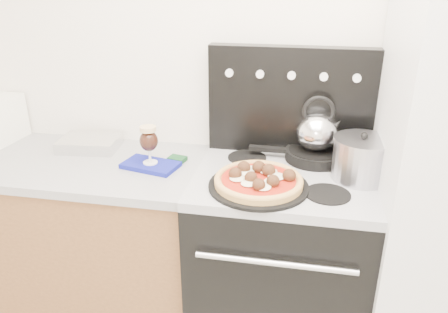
% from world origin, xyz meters
% --- Properties ---
extents(room_shell, '(3.52, 3.01, 2.52)m').
position_xyz_m(room_shell, '(0.00, 0.29, 1.25)').
color(room_shell, '#B7B4AA').
rests_on(room_shell, ground).
extents(base_cabinet, '(1.45, 0.60, 0.86)m').
position_xyz_m(base_cabinet, '(-1.02, 1.20, 0.43)').
color(base_cabinet, brown).
rests_on(base_cabinet, ground).
extents(countertop, '(1.48, 0.63, 0.04)m').
position_xyz_m(countertop, '(-1.02, 1.20, 0.88)').
color(countertop, '#A1A1A4').
rests_on(countertop, base_cabinet).
extents(stove_body, '(0.76, 0.65, 0.88)m').
position_xyz_m(stove_body, '(0.08, 1.18, 0.44)').
color(stove_body, black).
rests_on(stove_body, ground).
extents(cooktop, '(0.76, 0.65, 0.04)m').
position_xyz_m(cooktop, '(0.08, 1.18, 0.90)').
color(cooktop, '#ADADB2').
rests_on(cooktop, stove_body).
extents(backguard, '(0.76, 0.08, 0.50)m').
position_xyz_m(backguard, '(0.08, 1.45, 1.17)').
color(backguard, black).
rests_on(backguard, cooktop).
extents(foil_sheet, '(0.30, 0.24, 0.06)m').
position_xyz_m(foil_sheet, '(-0.90, 1.34, 0.93)').
color(foil_sheet, white).
rests_on(foil_sheet, countertop).
extents(oven_mitt, '(0.27, 0.19, 0.02)m').
position_xyz_m(oven_mitt, '(-0.52, 1.18, 0.91)').
color(oven_mitt, navy).
rests_on(oven_mitt, countertop).
extents(beer_glass, '(0.10, 0.10, 0.18)m').
position_xyz_m(beer_glass, '(-0.52, 1.18, 1.01)').
color(beer_glass, black).
rests_on(beer_glass, oven_mitt).
extents(pizza_pan, '(0.48, 0.48, 0.01)m').
position_xyz_m(pizza_pan, '(-0.01, 1.04, 0.93)').
color(pizza_pan, black).
rests_on(pizza_pan, cooktop).
extents(pizza, '(0.39, 0.39, 0.05)m').
position_xyz_m(pizza, '(-0.01, 1.04, 0.96)').
color(pizza, tan).
rests_on(pizza, pizza_pan).
extents(skillet, '(0.28, 0.28, 0.05)m').
position_xyz_m(skillet, '(0.21, 1.36, 0.94)').
color(skillet, black).
rests_on(skillet, cooktop).
extents(tea_kettle, '(0.22, 0.22, 0.21)m').
position_xyz_m(tea_kettle, '(0.21, 1.36, 1.08)').
color(tea_kettle, silver).
rests_on(tea_kettle, skillet).
extents(stock_pot, '(0.28, 0.28, 0.17)m').
position_xyz_m(stock_pot, '(0.39, 1.20, 1.00)').
color(stock_pot, '#AEADB6').
rests_on(stock_pot, cooktop).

